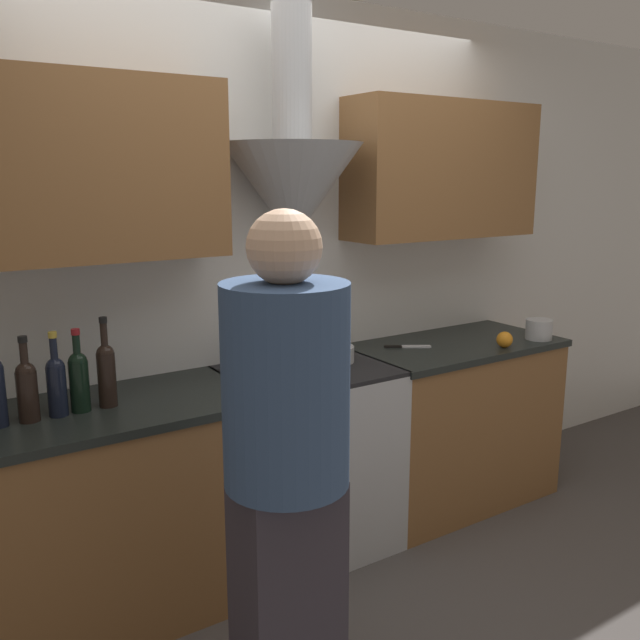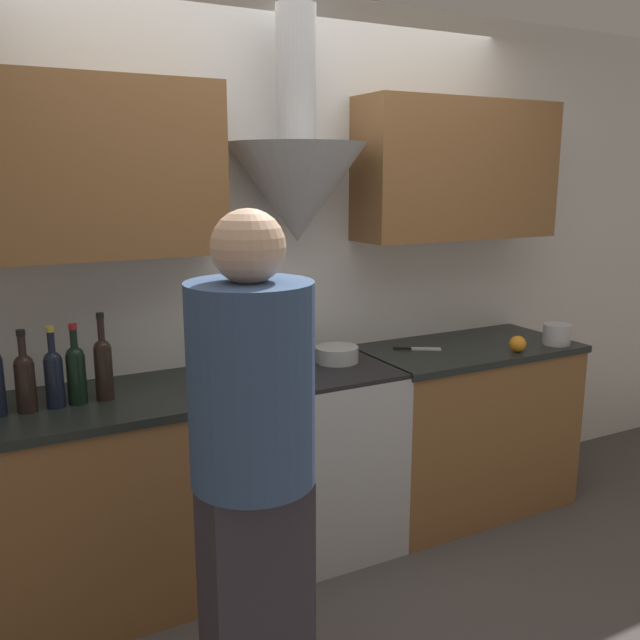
% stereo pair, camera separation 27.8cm
% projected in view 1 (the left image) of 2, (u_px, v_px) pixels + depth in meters
% --- Properties ---
extents(ground_plane, '(12.00, 12.00, 0.00)m').
position_uv_depth(ground_plane, '(347.00, 576.00, 3.06)').
color(ground_plane, '#4C4744').
extents(wall_back, '(8.40, 0.64, 2.60)m').
position_uv_depth(wall_back, '(278.00, 241.00, 3.23)').
color(wall_back, white).
rests_on(wall_back, ground_plane).
extents(counter_left, '(1.15, 0.62, 0.90)m').
position_uv_depth(counter_left, '(112.00, 512.00, 2.72)').
color(counter_left, brown).
rests_on(counter_left, ground_plane).
extents(counter_right, '(1.14, 0.62, 0.90)m').
position_uv_depth(counter_right, '(452.00, 421.00, 3.73)').
color(counter_right, brown).
rests_on(counter_right, ground_plane).
extents(stove_range, '(0.75, 0.60, 0.90)m').
position_uv_depth(stove_range, '(308.00, 458.00, 3.23)').
color(stove_range, '#B7BABC').
rests_on(stove_range, ground_plane).
extents(wine_bottle_2, '(0.08, 0.08, 0.32)m').
position_uv_depth(wine_bottle_2, '(27.00, 388.00, 2.44)').
color(wine_bottle_2, black).
rests_on(wine_bottle_2, counter_left).
extents(wine_bottle_3, '(0.07, 0.07, 0.32)m').
position_uv_depth(wine_bottle_3, '(56.00, 383.00, 2.50)').
color(wine_bottle_3, black).
rests_on(wine_bottle_3, counter_left).
extents(wine_bottle_4, '(0.07, 0.07, 0.32)m').
position_uv_depth(wine_bottle_4, '(79.00, 378.00, 2.55)').
color(wine_bottle_4, black).
rests_on(wine_bottle_4, counter_left).
extents(wine_bottle_5, '(0.07, 0.07, 0.35)m').
position_uv_depth(wine_bottle_5, '(106.00, 371.00, 2.60)').
color(wine_bottle_5, black).
rests_on(wine_bottle_5, counter_left).
extents(stock_pot, '(0.26, 0.26, 0.17)m').
position_uv_depth(stock_pot, '(272.00, 355.00, 3.05)').
color(stock_pot, '#B7BABC').
rests_on(stock_pot, stove_range).
extents(mixing_bowl, '(0.21, 0.21, 0.07)m').
position_uv_depth(mixing_bowl, '(333.00, 354.00, 3.25)').
color(mixing_bowl, '#B7BABC').
rests_on(mixing_bowl, stove_range).
extents(orange_fruit, '(0.08, 0.08, 0.08)m').
position_uv_depth(orange_fruit, '(505.00, 340.00, 3.51)').
color(orange_fruit, orange).
rests_on(orange_fruit, counter_right).
extents(saucepan, '(0.14, 0.14, 0.11)m').
position_uv_depth(saucepan, '(539.00, 329.00, 3.69)').
color(saucepan, '#B7BABC').
rests_on(saucepan, counter_right).
extents(chefs_knife, '(0.22, 0.15, 0.01)m').
position_uv_depth(chefs_knife, '(408.00, 347.00, 3.52)').
color(chefs_knife, silver).
rests_on(chefs_knife, counter_right).
extents(person_foreground_left, '(0.37, 0.37, 1.69)m').
position_uv_depth(person_foreground_left, '(287.00, 469.00, 2.00)').
color(person_foreground_left, '#38333D').
rests_on(person_foreground_left, ground_plane).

